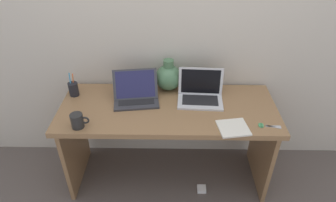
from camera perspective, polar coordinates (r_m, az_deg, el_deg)
The scene contains 11 objects.
ground_plane at distance 2.64m, azimuth 0.00°, elevation -14.05°, with size 6.00×6.00×0.00m, color #564C47.
back_wall at distance 2.24m, azimuth 0.15°, elevation 14.11°, with size 4.40×0.04×2.40m, color beige.
desk at distance 2.24m, azimuth 0.00°, elevation -4.23°, with size 1.57×0.62×0.73m.
laptop_left at distance 2.21m, azimuth -6.18°, elevation 1.56°, with size 0.35×0.27×0.21m.
laptop_right at distance 2.22m, azimuth 6.21°, elevation 1.76°, with size 0.34×0.24×0.23m.
green_vase at distance 2.31m, azimuth 0.10°, elevation 4.64°, with size 0.21×0.21×0.25m.
notebook_stack at distance 2.00m, azimuth 12.39°, elevation -5.05°, with size 0.19×0.18×0.01m, color silver.
coffee_mug at distance 2.03m, azimuth -16.95°, elevation -3.64°, with size 0.12×0.08×0.10m.
pen_cup at distance 2.36m, azimuth -17.65°, elevation 2.22°, with size 0.07×0.07×0.19m.
scissors at distance 2.08m, azimuth 18.17°, elevation -4.52°, with size 0.15×0.05×0.01m.
power_brick at distance 2.54m, azimuth 6.46°, elevation -16.41°, with size 0.07×0.07×0.03m, color white.
Camera 1 is at (0.03, -1.75, 1.98)m, focal length 31.81 mm.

